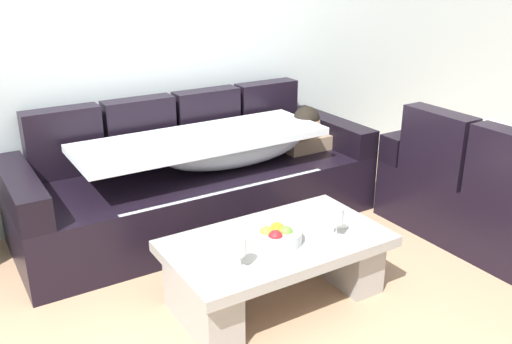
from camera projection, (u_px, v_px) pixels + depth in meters
The scene contains 7 objects.
back_wall at pixel (134, 27), 3.90m from camera, with size 9.00×0.10×2.70m, color silver.
couch_along_wall at pixel (203, 179), 3.96m from camera, with size 2.50×0.92×0.88m.
coffee_table at pixel (276, 262), 3.07m from camera, with size 1.20×0.68×0.38m.
fruit_bowl at pixel (276, 235), 2.96m from camera, with size 0.28×0.28×0.10m.
wine_glass_near_left at pixel (240, 247), 2.69m from camera, with size 0.07×0.07×0.17m.
wine_glass_near_right at pixel (337, 217), 3.00m from camera, with size 0.07×0.07×0.17m.
open_magazine at pixel (318, 222), 3.19m from camera, with size 0.28×0.21×0.01m, color white.
Camera 1 is at (-1.37, -1.71, 1.80)m, focal length 39.12 mm.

